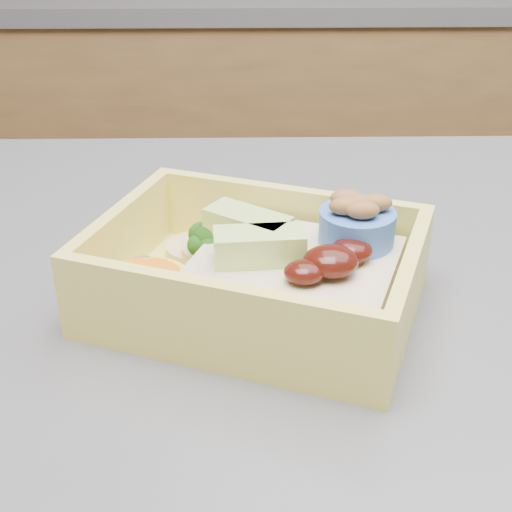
{
  "coord_description": "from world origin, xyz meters",
  "views": [
    {
      "loc": [
        -0.03,
        -0.27,
        1.13
      ],
      "look_at": [
        -0.03,
        0.05,
        0.95
      ],
      "focal_mm": 50.0,
      "sensor_mm": 36.0,
      "label": 1
    }
  ],
  "objects": [
    {
      "name": "bento_box",
      "position": [
        -0.02,
        0.05,
        0.94
      ],
      "size": [
        0.2,
        0.17,
        0.06
      ],
      "rotation": [
        0.0,
        0.0,
        -0.36
      ],
      "color": "#EDDF62",
      "rests_on": "island"
    }
  ]
}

